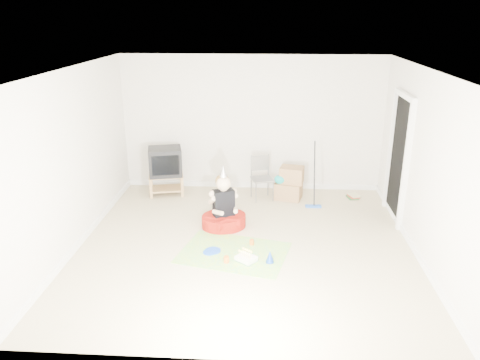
# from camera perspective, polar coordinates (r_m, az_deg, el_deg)

# --- Properties ---
(ground) EXTENTS (5.00, 5.00, 0.00)m
(ground) POSITION_cam_1_polar(r_m,az_deg,el_deg) (7.14, 0.60, -7.92)
(ground) COLOR beige
(ground) RESTS_ON ground
(doorway_recess) EXTENTS (0.02, 0.90, 2.05)m
(doorway_recess) POSITION_cam_1_polar(r_m,az_deg,el_deg) (8.15, 18.81, 2.34)
(doorway_recess) COLOR black
(doorway_recess) RESTS_ON ground
(tv_stand) EXTENTS (0.72, 0.53, 0.40)m
(tv_stand) POSITION_cam_1_polar(r_m,az_deg,el_deg) (9.08, -8.96, -0.29)
(tv_stand) COLOR #AB824D
(tv_stand) RESTS_ON ground
(crt_tv) EXTENTS (0.71, 0.63, 0.52)m
(crt_tv) POSITION_cam_1_polar(r_m,az_deg,el_deg) (8.94, -9.10, 2.25)
(crt_tv) COLOR black
(crt_tv) RESTS_ON tv_stand
(folding_chair) EXTENTS (0.47, 0.45, 0.83)m
(folding_chair) POSITION_cam_1_polar(r_m,az_deg,el_deg) (8.69, 2.73, 0.13)
(folding_chair) COLOR gray
(folding_chair) RESTS_ON ground
(cardboard_boxes) EXTENTS (0.58, 0.48, 0.62)m
(cardboard_boxes) POSITION_cam_1_polar(r_m,az_deg,el_deg) (8.80, 6.01, -0.44)
(cardboard_boxes) COLOR #A1784D
(cardboard_boxes) RESTS_ON ground
(floor_mop) EXTENTS (0.29, 0.38, 1.14)m
(floor_mop) POSITION_cam_1_polar(r_m,az_deg,el_deg) (8.47, 9.01, -1.64)
(floor_mop) COLOR blue
(floor_mop) RESTS_ON ground
(book_pile) EXTENTS (0.23, 0.26, 0.08)m
(book_pile) POSITION_cam_1_polar(r_m,az_deg,el_deg) (9.12, 13.62, -1.93)
(book_pile) COLOR #21652E
(book_pile) RESTS_ON ground
(seated_woman) EXTENTS (0.96, 0.96, 1.05)m
(seated_woman) POSITION_cam_1_polar(r_m,az_deg,el_deg) (7.63, -1.99, -4.13)
(seated_woman) COLOR #A2190E
(seated_woman) RESTS_ON ground
(party_mat) EXTENTS (1.74, 1.43, 0.01)m
(party_mat) POSITION_cam_1_polar(r_m,az_deg,el_deg) (6.93, -0.79, -8.84)
(party_mat) COLOR #FF35A1
(party_mat) RESTS_ON ground
(birthday_cake) EXTENTS (0.34, 0.33, 0.14)m
(birthday_cake) POSITION_cam_1_polar(r_m,az_deg,el_deg) (6.70, 0.76, -9.58)
(birthday_cake) COLOR white
(birthday_cake) RESTS_ON party_mat
(blue_plate_near) EXTENTS (0.29, 0.29, 0.01)m
(blue_plate_near) POSITION_cam_1_polar(r_m,az_deg,el_deg) (6.97, -3.32, -8.59)
(blue_plate_near) COLOR blue
(blue_plate_near) RESTS_ON party_mat
(blue_plate_far) EXTENTS (0.27, 0.27, 0.01)m
(blue_plate_far) POSITION_cam_1_polar(r_m,az_deg,el_deg) (6.93, -3.75, -8.78)
(blue_plate_far) COLOR blue
(blue_plate_far) RESTS_ON party_mat
(orange_cup_near) EXTENTS (0.09, 0.09, 0.08)m
(orange_cup_near) POSITION_cam_1_polar(r_m,az_deg,el_deg) (7.13, 1.43, -7.58)
(orange_cup_near) COLOR orange
(orange_cup_near) RESTS_ON party_mat
(orange_cup_far) EXTENTS (0.08, 0.08, 0.09)m
(orange_cup_far) POSITION_cam_1_polar(r_m,az_deg,el_deg) (6.65, -1.67, -9.66)
(orange_cup_far) COLOR orange
(orange_cup_far) RESTS_ON party_mat
(blue_party_hat) EXTENTS (0.15, 0.15, 0.18)m
(blue_party_hat) POSITION_cam_1_polar(r_m,az_deg,el_deg) (6.65, 3.67, -9.29)
(blue_party_hat) COLOR blue
(blue_party_hat) RESTS_ON party_mat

